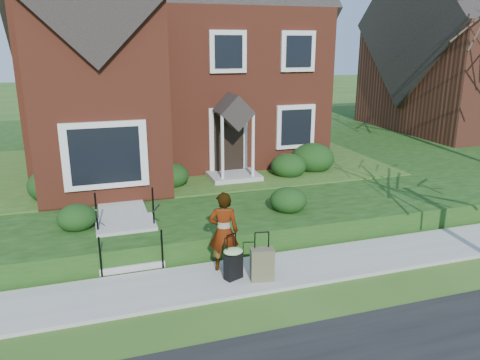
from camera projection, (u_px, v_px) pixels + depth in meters
name	position (u px, v px, depth m)	size (l,w,h in m)	color
ground	(255.00, 276.00, 10.12)	(120.00, 120.00, 0.00)	#2D5119
sidewalk	(255.00, 274.00, 10.11)	(60.00, 1.60, 0.08)	#9E9B93
terrace	(257.00, 148.00, 21.18)	(44.00, 20.00, 0.60)	#15350E
walkway	(118.00, 192.00, 13.77)	(1.20, 6.00, 0.06)	#9E9B93
main_house	(164.00, 32.00, 17.36)	(10.40, 10.20, 9.40)	brown
front_steps	(128.00, 238.00, 10.94)	(1.40, 2.02, 1.50)	#9E9B93
foundation_shrubs	(212.00, 171.00, 14.40)	(9.86, 4.78, 1.05)	black
woman	(224.00, 232.00, 10.02)	(0.65, 0.42, 1.77)	#999999
suitcase_black	(233.00, 262.00, 9.75)	(0.51, 0.47, 1.00)	black
suitcase_olive	(262.00, 264.00, 9.71)	(0.52, 0.35, 1.05)	brown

